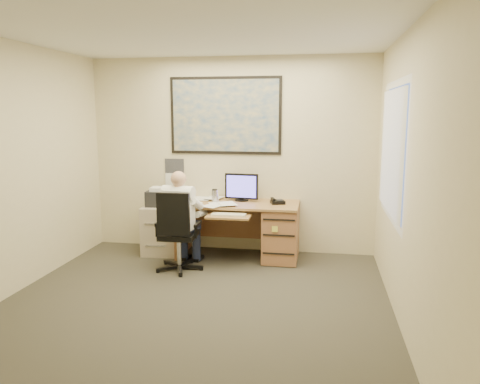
% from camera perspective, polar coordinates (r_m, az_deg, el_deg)
% --- Properties ---
extents(room_shell, '(4.00, 4.50, 2.70)m').
position_cam_1_polar(room_shell, '(4.40, -6.70, 1.85)').
color(room_shell, '#37342B').
rests_on(room_shell, ground).
extents(desk, '(1.60, 0.97, 1.12)m').
position_cam_1_polar(desk, '(6.30, 2.82, -4.13)').
color(desk, '#A57946').
rests_on(desk, ground).
extents(world_map, '(1.56, 0.03, 1.06)m').
position_cam_1_polar(world_map, '(6.54, -1.81, 9.28)').
color(world_map, '#1E4C93').
rests_on(world_map, room_shell).
extents(wall_calendar, '(0.28, 0.01, 0.42)m').
position_cam_1_polar(wall_calendar, '(6.79, -7.98, 2.27)').
color(wall_calendar, white).
rests_on(wall_calendar, room_shell).
extents(window_blinds, '(0.06, 1.40, 1.30)m').
position_cam_1_polar(window_blinds, '(5.04, 18.15, 4.72)').
color(window_blinds, white).
rests_on(window_blinds, room_shell).
extents(filing_cabinet, '(0.52, 0.61, 0.93)m').
position_cam_1_polar(filing_cabinet, '(6.63, -9.44, -3.93)').
color(filing_cabinet, '#BFAF9A').
rests_on(filing_cabinet, ground).
extents(office_chair, '(0.62, 0.62, 1.01)m').
position_cam_1_polar(office_chair, '(5.87, -7.60, -6.73)').
color(office_chair, black).
rests_on(office_chair, ground).
extents(person, '(0.59, 0.78, 1.24)m').
position_cam_1_polar(person, '(5.86, -7.43, -3.48)').
color(person, white).
rests_on(person, office_chair).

